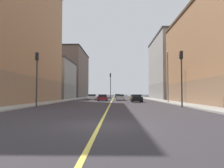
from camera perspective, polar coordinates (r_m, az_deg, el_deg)
ground_plane at (r=10.05m, az=-3.48°, el=-11.37°), size 400.00×400.00×0.00m
sidewalk_left at (r=59.60m, az=9.77°, el=-3.94°), size 2.65×168.00×0.15m
sidewalk_right at (r=59.86m, az=-9.14°, el=-3.94°), size 2.65×168.00×0.15m
lane_center_stripe at (r=58.92m, az=0.29°, el=-4.06°), size 0.16×154.00×0.01m
building_left_near at (r=32.85m, az=27.31°, el=7.46°), size 8.46×25.57×14.17m
building_left_mid at (r=56.65m, az=15.83°, el=4.27°), size 8.46×19.83×16.36m
building_right_corner at (r=36.70m, az=-25.51°, el=13.19°), size 8.46×26.17×22.69m
building_right_midblock at (r=56.63m, az=-15.34°, el=1.19°), size 8.46×14.75×10.30m
building_right_distant at (r=78.84m, az=-10.66°, el=2.70°), size 8.46×24.32×17.44m
traffic_light_left_near at (r=23.93m, az=18.77°, el=3.49°), size 0.40×0.32×6.22m
traffic_light_right_near at (r=24.45m, az=-20.23°, el=3.24°), size 0.40×0.32×6.11m
traffic_light_median_far at (r=51.47m, az=-0.43°, el=0.39°), size 0.40×0.32×6.55m
street_lamp_left_near at (r=33.76m, az=15.28°, el=3.43°), size 0.36×0.36×8.16m
car_white at (r=47.31m, az=-5.53°, el=-3.67°), size 1.93×4.10×1.29m
car_silver at (r=44.55m, az=2.33°, el=-3.73°), size 1.77×4.38×1.29m
car_green at (r=74.60m, az=1.54°, el=-3.28°), size 2.00×4.47×1.25m
car_yellow at (r=44.47m, az=6.28°, el=-3.75°), size 1.80×4.09×1.22m
car_maroon at (r=41.88m, az=-2.61°, el=-3.82°), size 1.98×4.61×1.29m
car_black at (r=36.08m, az=6.86°, el=-3.97°), size 1.86×4.04×1.32m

